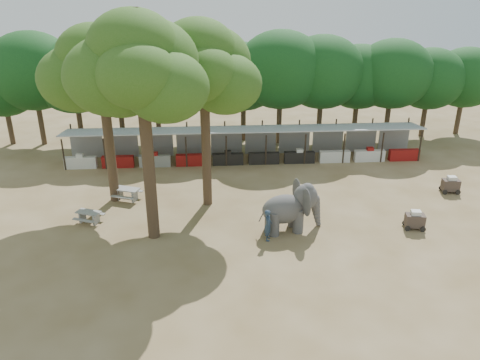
{
  "coord_description": "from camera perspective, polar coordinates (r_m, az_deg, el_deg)",
  "views": [
    {
      "loc": [
        -2.8,
        -21.07,
        13.01
      ],
      "look_at": [
        -1.0,
        5.0,
        2.0
      ],
      "focal_mm": 35.0,
      "sensor_mm": 36.0,
      "label": 1
    }
  ],
  "objects": [
    {
      "name": "yard_tree_center",
      "position": [
        23.8,
        -12.28,
        13.16
      ],
      "size": [
        7.1,
        6.9,
        12.04
      ],
      "color": "#332316",
      "rests_on": "ground"
    },
    {
      "name": "backdrop_trees",
      "position": [
        40.86,
        0.05,
        12.27
      ],
      "size": [
        46.46,
        5.95,
        8.33
      ],
      "color": "#332316",
      "rests_on": "ground"
    },
    {
      "name": "cart_front",
      "position": [
        28.55,
        20.54,
        -4.57
      ],
      "size": [
        1.28,
        0.95,
        1.14
      ],
      "rotation": [
        0.0,
        0.0,
        -0.17
      ],
      "color": "#352924",
      "rests_on": "ground"
    },
    {
      "name": "cart_back",
      "position": [
        34.35,
        24.3,
        -0.51
      ],
      "size": [
        1.26,
        0.9,
        1.16
      ],
      "rotation": [
        0.0,
        0.0,
        -0.1
      ],
      "color": "#352924",
      "rests_on": "ground"
    },
    {
      "name": "picnic_table_near",
      "position": [
        28.85,
        -17.94,
        -4.13
      ],
      "size": [
        1.8,
        1.72,
        0.71
      ],
      "rotation": [
        0.0,
        0.0,
        -0.39
      ],
      "color": "gray",
      "rests_on": "ground"
    },
    {
      "name": "elephant",
      "position": [
        26.47,
        6.32,
        -3.36
      ],
      "size": [
        3.71,
        2.77,
        2.77
      ],
      "rotation": [
        0.0,
        0.0,
        0.18
      ],
      "color": "#413F3F",
      "rests_on": "ground"
    },
    {
      "name": "picnic_table_far",
      "position": [
        31.11,
        -13.6,
        -1.49
      ],
      "size": [
        2.02,
        1.93,
        0.81
      ],
      "rotation": [
        0.0,
        0.0,
        -0.36
      ],
      "color": "gray",
      "rests_on": "ground"
    },
    {
      "name": "yard_tree_left",
      "position": [
        29.35,
        -16.76,
        12.48
      ],
      "size": [
        7.1,
        6.9,
        11.02
      ],
      "color": "#332316",
      "rests_on": "ground"
    },
    {
      "name": "handler",
      "position": [
        25.54,
        3.44,
        -5.51
      ],
      "size": [
        0.5,
        0.69,
        1.8
      ],
      "primitive_type": "imported",
      "rotation": [
        0.0,
        0.0,
        1.46
      ],
      "color": "#26384C",
      "rests_on": "ground"
    },
    {
      "name": "ground",
      "position": [
        24.92,
        3.12,
        -8.66
      ],
      "size": [
        100.0,
        100.0,
        0.0
      ],
      "primitive_type": "plane",
      "color": "brown",
      "rests_on": "ground"
    },
    {
      "name": "yard_tree_back",
      "position": [
        27.62,
        -4.72,
        13.47
      ],
      "size": [
        7.1,
        6.9,
        11.36
      ],
      "color": "#332316",
      "rests_on": "ground"
    },
    {
      "name": "vendor_stalls",
      "position": [
        36.96,
        0.61,
        4.19
      ],
      "size": [
        28.0,
        2.99,
        2.8
      ],
      "color": "#9D9FA5",
      "rests_on": "ground"
    }
  ]
}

